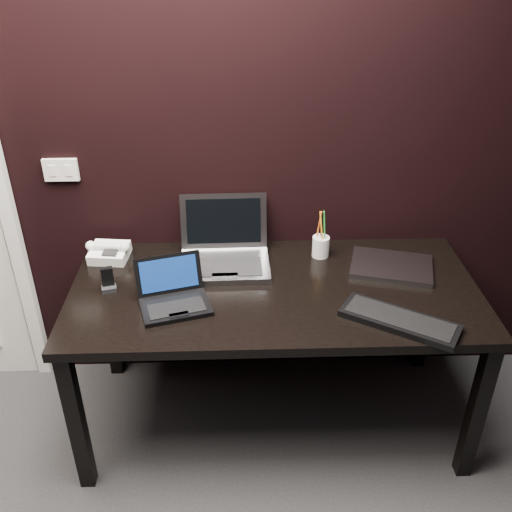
{
  "coord_description": "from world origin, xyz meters",
  "views": [
    {
      "loc": [
        0.15,
        -0.58,
        2.06
      ],
      "look_at": [
        0.22,
        1.35,
        0.92
      ],
      "focal_mm": 40.0,
      "sensor_mm": 36.0,
      "label": 1
    }
  ],
  "objects_px": {
    "desk": "(274,303)",
    "silver_laptop": "(224,253)",
    "ext_keyboard": "(399,320)",
    "closed_laptop": "(391,266)",
    "netbook": "(174,297)",
    "pen_cup": "(321,246)",
    "desk_phone": "(109,252)",
    "mobile_phone": "(108,282)"
  },
  "relations": [
    {
      "from": "ext_keyboard",
      "to": "desk_phone",
      "type": "xyz_separation_m",
      "value": [
        -1.19,
        0.52,
        0.02
      ]
    },
    {
      "from": "silver_laptop",
      "to": "ext_keyboard",
      "type": "relative_size",
      "value": 0.87
    },
    {
      "from": "desk_phone",
      "to": "mobile_phone",
      "type": "bearing_deg",
      "value": -80.21
    },
    {
      "from": "desk_phone",
      "to": "silver_laptop",
      "type": "bearing_deg",
      "value": -5.83
    },
    {
      "from": "pen_cup",
      "to": "netbook",
      "type": "bearing_deg",
      "value": -150.15
    },
    {
      "from": "desk",
      "to": "pen_cup",
      "type": "bearing_deg",
      "value": 48.62
    },
    {
      "from": "silver_laptop",
      "to": "mobile_phone",
      "type": "height_order",
      "value": "silver_laptop"
    },
    {
      "from": "silver_laptop",
      "to": "ext_keyboard",
      "type": "bearing_deg",
      "value": -34.94
    },
    {
      "from": "desk",
      "to": "pen_cup",
      "type": "relative_size",
      "value": 7.55
    },
    {
      "from": "ext_keyboard",
      "to": "closed_laptop",
      "type": "xyz_separation_m",
      "value": [
        0.06,
        0.39,
        -0.0
      ]
    },
    {
      "from": "ext_keyboard",
      "to": "mobile_phone",
      "type": "relative_size",
      "value": 4.43
    },
    {
      "from": "closed_laptop",
      "to": "pen_cup",
      "type": "distance_m",
      "value": 0.32
    },
    {
      "from": "desk",
      "to": "netbook",
      "type": "relative_size",
      "value": 5.31
    },
    {
      "from": "netbook",
      "to": "pen_cup",
      "type": "relative_size",
      "value": 1.42
    },
    {
      "from": "ext_keyboard",
      "to": "closed_laptop",
      "type": "relative_size",
      "value": 1.13
    },
    {
      "from": "netbook",
      "to": "mobile_phone",
      "type": "xyz_separation_m",
      "value": [
        -0.28,
        0.11,
        0.0
      ]
    },
    {
      "from": "desk",
      "to": "silver_laptop",
      "type": "xyz_separation_m",
      "value": [
        -0.21,
        0.2,
        0.13
      ]
    },
    {
      "from": "desk",
      "to": "netbook",
      "type": "height_order",
      "value": "netbook"
    },
    {
      "from": "closed_laptop",
      "to": "desk_phone",
      "type": "height_order",
      "value": "desk_phone"
    },
    {
      "from": "desk",
      "to": "ext_keyboard",
      "type": "height_order",
      "value": "ext_keyboard"
    },
    {
      "from": "netbook",
      "to": "mobile_phone",
      "type": "distance_m",
      "value": 0.3
    },
    {
      "from": "pen_cup",
      "to": "closed_laptop",
      "type": "bearing_deg",
      "value": -22.64
    },
    {
      "from": "netbook",
      "to": "pen_cup",
      "type": "xyz_separation_m",
      "value": [
        0.63,
        0.36,
        0.02
      ]
    },
    {
      "from": "mobile_phone",
      "to": "netbook",
      "type": "bearing_deg",
      "value": -22.41
    },
    {
      "from": "mobile_phone",
      "to": "pen_cup",
      "type": "relative_size",
      "value": 0.45
    },
    {
      "from": "silver_laptop",
      "to": "pen_cup",
      "type": "distance_m",
      "value": 0.44
    },
    {
      "from": "netbook",
      "to": "closed_laptop",
      "type": "bearing_deg",
      "value": 14.39
    },
    {
      "from": "pen_cup",
      "to": "mobile_phone",
      "type": "bearing_deg",
      "value": -164.79
    },
    {
      "from": "desk",
      "to": "ext_keyboard",
      "type": "xyz_separation_m",
      "value": [
        0.46,
        -0.26,
        0.09
      ]
    },
    {
      "from": "desk",
      "to": "netbook",
      "type": "xyz_separation_m",
      "value": [
        -0.41,
        -0.11,
        0.11
      ]
    },
    {
      "from": "ext_keyboard",
      "to": "desk_phone",
      "type": "relative_size",
      "value": 2.21
    },
    {
      "from": "pen_cup",
      "to": "desk",
      "type": "bearing_deg",
      "value": -131.38
    },
    {
      "from": "desk",
      "to": "closed_laptop",
      "type": "bearing_deg",
      "value": 13.97
    },
    {
      "from": "silver_laptop",
      "to": "closed_laptop",
      "type": "height_order",
      "value": "silver_laptop"
    },
    {
      "from": "desk",
      "to": "desk_phone",
      "type": "xyz_separation_m",
      "value": [
        -0.73,
        0.26,
        0.11
      ]
    },
    {
      "from": "silver_laptop",
      "to": "mobile_phone",
      "type": "xyz_separation_m",
      "value": [
        -0.48,
        -0.2,
        -0.01
      ]
    },
    {
      "from": "ext_keyboard",
      "to": "closed_laptop",
      "type": "bearing_deg",
      "value": 80.71
    },
    {
      "from": "pen_cup",
      "to": "desk_phone",
      "type": "bearing_deg",
      "value": 179.85
    },
    {
      "from": "netbook",
      "to": "closed_laptop",
      "type": "distance_m",
      "value": 0.96
    },
    {
      "from": "silver_laptop",
      "to": "mobile_phone",
      "type": "distance_m",
      "value": 0.52
    },
    {
      "from": "closed_laptop",
      "to": "mobile_phone",
      "type": "xyz_separation_m",
      "value": [
        -1.21,
        -0.12,
        0.03
      ]
    },
    {
      "from": "netbook",
      "to": "silver_laptop",
      "type": "xyz_separation_m",
      "value": [
        0.2,
        0.31,
        0.02
      ]
    }
  ]
}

